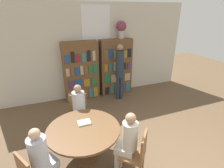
{
  "coord_description": "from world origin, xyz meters",
  "views": [
    {
      "loc": [
        -1.62,
        -1.57,
        2.71
      ],
      "look_at": [
        -0.16,
        2.14,
        1.05
      ],
      "focal_mm": 28.0,
      "sensor_mm": 36.0,
      "label": 1
    }
  ],
  "objects_px": {
    "bookshelf_left": "(81,71)",
    "seated_reader_right": "(127,140)",
    "chair_left_side": "(79,111)",
    "flower_vase": "(121,28)",
    "chair_far_side": "(137,153)",
    "bookshelf_right": "(116,67)",
    "reading_table": "(84,133)",
    "seated_reader_back": "(42,157)",
    "librarian_standing": "(120,67)",
    "seated_reader_left": "(79,107)"
  },
  "relations": [
    {
      "from": "bookshelf_left",
      "to": "flower_vase",
      "type": "distance_m",
      "value": 1.89
    },
    {
      "from": "seated_reader_right",
      "to": "librarian_standing",
      "type": "xyz_separation_m",
      "value": [
        1.05,
        2.7,
        0.39
      ]
    },
    {
      "from": "chair_far_side",
      "to": "librarian_standing",
      "type": "relative_size",
      "value": 0.5
    },
    {
      "from": "bookshelf_left",
      "to": "chair_left_side",
      "type": "bearing_deg",
      "value": -104.61
    },
    {
      "from": "seated_reader_right",
      "to": "seated_reader_back",
      "type": "bearing_deg",
      "value": 126.02
    },
    {
      "from": "bookshelf_left",
      "to": "seated_reader_left",
      "type": "bearing_deg",
      "value": -103.82
    },
    {
      "from": "bookshelf_left",
      "to": "chair_left_side",
      "type": "distance_m",
      "value": 1.75
    },
    {
      "from": "chair_left_side",
      "to": "bookshelf_left",
      "type": "bearing_deg",
      "value": -98.37
    },
    {
      "from": "flower_vase",
      "to": "chair_left_side",
      "type": "xyz_separation_m",
      "value": [
        -1.81,
        -1.64,
        -1.73
      ]
    },
    {
      "from": "bookshelf_left",
      "to": "bookshelf_right",
      "type": "bearing_deg",
      "value": 0.0
    },
    {
      "from": "seated_reader_right",
      "to": "chair_left_side",
      "type": "bearing_deg",
      "value": 60.14
    },
    {
      "from": "bookshelf_right",
      "to": "reading_table",
      "type": "height_order",
      "value": "bookshelf_right"
    },
    {
      "from": "seated_reader_left",
      "to": "seated_reader_back",
      "type": "height_order",
      "value": "seated_reader_left"
    },
    {
      "from": "chair_far_side",
      "to": "bookshelf_right",
      "type": "bearing_deg",
      "value": 25.57
    },
    {
      "from": "chair_left_side",
      "to": "flower_vase",
      "type": "bearing_deg",
      "value": -131.6
    },
    {
      "from": "bookshelf_right",
      "to": "seated_reader_right",
      "type": "relative_size",
      "value": 1.52
    },
    {
      "from": "bookshelf_right",
      "to": "flower_vase",
      "type": "xyz_separation_m",
      "value": [
        0.18,
        0.0,
        1.29
      ]
    },
    {
      "from": "reading_table",
      "to": "seated_reader_back",
      "type": "xyz_separation_m",
      "value": [
        -0.72,
        -0.41,
        0.07
      ]
    },
    {
      "from": "bookshelf_left",
      "to": "flower_vase",
      "type": "relative_size",
      "value": 3.45
    },
    {
      "from": "chair_left_side",
      "to": "librarian_standing",
      "type": "bearing_deg",
      "value": -137.64
    },
    {
      "from": "bookshelf_right",
      "to": "seated_reader_back",
      "type": "bearing_deg",
      "value": -128.92
    },
    {
      "from": "chair_far_side",
      "to": "seated_reader_back",
      "type": "xyz_separation_m",
      "value": [
        -1.47,
        0.27,
        0.2
      ]
    },
    {
      "from": "seated_reader_back",
      "to": "chair_left_side",
      "type": "bearing_deg",
      "value": 119.85
    },
    {
      "from": "chair_far_side",
      "to": "seated_reader_back",
      "type": "bearing_deg",
      "value": 121.94
    },
    {
      "from": "chair_far_side",
      "to": "reading_table",
      "type": "bearing_deg",
      "value": 90.0
    },
    {
      "from": "seated_reader_back",
      "to": "seated_reader_right",
      "type": "bearing_deg",
      "value": 54.02
    },
    {
      "from": "bookshelf_left",
      "to": "seated_reader_back",
      "type": "height_order",
      "value": "bookshelf_left"
    },
    {
      "from": "bookshelf_left",
      "to": "bookshelf_right",
      "type": "xyz_separation_m",
      "value": [
        1.21,
        0.0,
        0.0
      ]
    },
    {
      "from": "bookshelf_left",
      "to": "seated_reader_left",
      "type": "height_order",
      "value": "bookshelf_left"
    },
    {
      "from": "seated_reader_left",
      "to": "seated_reader_back",
      "type": "xyz_separation_m",
      "value": [
        -0.81,
        -1.24,
        -0.01
      ]
    },
    {
      "from": "bookshelf_right",
      "to": "seated_reader_left",
      "type": "distance_m",
      "value": 2.46
    },
    {
      "from": "reading_table",
      "to": "seated_reader_right",
      "type": "distance_m",
      "value": 0.83
    },
    {
      "from": "flower_vase",
      "to": "bookshelf_left",
      "type": "bearing_deg",
      "value": -179.8
    },
    {
      "from": "flower_vase",
      "to": "reading_table",
      "type": "distance_m",
      "value": 3.64
    },
    {
      "from": "librarian_standing",
      "to": "flower_vase",
      "type": "bearing_deg",
      "value": 63.14
    },
    {
      "from": "bookshelf_left",
      "to": "chair_far_side",
      "type": "bearing_deg",
      "value": -86.33
    },
    {
      "from": "flower_vase",
      "to": "bookshelf_right",
      "type": "bearing_deg",
      "value": -178.43
    },
    {
      "from": "seated_reader_right",
      "to": "librarian_standing",
      "type": "height_order",
      "value": "librarian_standing"
    },
    {
      "from": "seated_reader_left",
      "to": "librarian_standing",
      "type": "bearing_deg",
      "value": -133.96
    },
    {
      "from": "librarian_standing",
      "to": "reading_table",
      "type": "bearing_deg",
      "value": -127.87
    },
    {
      "from": "flower_vase",
      "to": "chair_far_side",
      "type": "bearing_deg",
      "value": -109.4
    },
    {
      "from": "reading_table",
      "to": "chair_far_side",
      "type": "bearing_deg",
      "value": -42.24
    },
    {
      "from": "seated_reader_back",
      "to": "bookshelf_right",
      "type": "bearing_deg",
      "value": 111.32
    },
    {
      "from": "seated_reader_left",
      "to": "librarian_standing",
      "type": "relative_size",
      "value": 0.68
    },
    {
      "from": "seated_reader_back",
      "to": "librarian_standing",
      "type": "relative_size",
      "value": 0.68
    },
    {
      "from": "bookshelf_right",
      "to": "chair_left_side",
      "type": "distance_m",
      "value": 2.35
    },
    {
      "from": "reading_table",
      "to": "chair_left_side",
      "type": "bearing_deg",
      "value": 83.76
    },
    {
      "from": "chair_left_side",
      "to": "seated_reader_right",
      "type": "relative_size",
      "value": 0.72
    },
    {
      "from": "bookshelf_left",
      "to": "seated_reader_right",
      "type": "xyz_separation_m",
      "value": [
        0.08,
        -3.2,
        -0.24
      ]
    },
    {
      "from": "chair_left_side",
      "to": "chair_far_side",
      "type": "relative_size",
      "value": 1.0
    }
  ]
}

